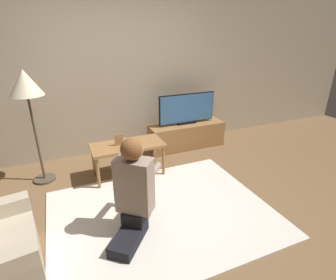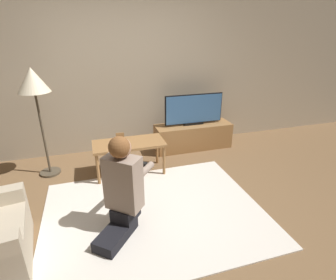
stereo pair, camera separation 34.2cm
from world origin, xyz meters
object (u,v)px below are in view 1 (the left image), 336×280
(person_kneeling, at_px, (134,189))
(tv, at_px, (187,109))
(coffee_table, at_px, (128,148))
(floor_lamp, at_px, (26,89))

(person_kneeling, bearing_deg, tv, -89.94)
(tv, distance_m, coffee_table, 1.34)
(floor_lamp, relative_size, person_kneeling, 1.47)
(floor_lamp, distance_m, person_kneeling, 1.84)
(tv, height_order, coffee_table, tv)
(coffee_table, xyz_separation_m, person_kneeling, (-0.24, -1.13, 0.09))
(tv, relative_size, coffee_table, 1.03)
(coffee_table, relative_size, person_kneeling, 0.96)
(floor_lamp, height_order, person_kneeling, floor_lamp)
(tv, distance_m, person_kneeling, 2.22)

